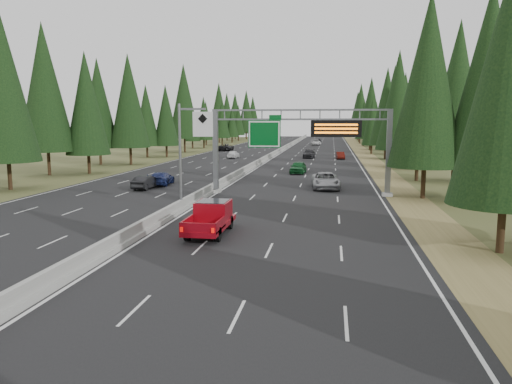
# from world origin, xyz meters

# --- Properties ---
(road) EXTENTS (32.00, 260.00, 0.08)m
(road) POSITION_xyz_m (0.00, 80.00, 0.04)
(road) COLOR black
(road) RESTS_ON ground
(shoulder_right) EXTENTS (3.60, 260.00, 0.06)m
(shoulder_right) POSITION_xyz_m (17.80, 80.00, 0.03)
(shoulder_right) COLOR olive
(shoulder_right) RESTS_ON ground
(shoulder_left) EXTENTS (3.60, 260.00, 0.06)m
(shoulder_left) POSITION_xyz_m (-17.80, 80.00, 0.03)
(shoulder_left) COLOR #404B23
(shoulder_left) RESTS_ON ground
(median_barrier) EXTENTS (0.70, 260.00, 0.85)m
(median_barrier) POSITION_xyz_m (0.00, 80.00, 0.41)
(median_barrier) COLOR gray
(median_barrier) RESTS_ON road
(sign_gantry) EXTENTS (16.75, 0.98, 7.80)m
(sign_gantry) POSITION_xyz_m (8.92, 34.88, 5.27)
(sign_gantry) COLOR slate
(sign_gantry) RESTS_ON road
(hov_sign_pole) EXTENTS (2.80, 0.50, 8.00)m
(hov_sign_pole) POSITION_xyz_m (0.58, 24.97, 4.72)
(hov_sign_pole) COLOR slate
(hov_sign_pole) RESTS_ON road
(tree_row_right) EXTENTS (12.22, 242.92, 18.17)m
(tree_row_right) POSITION_xyz_m (21.93, 72.41, 9.45)
(tree_row_right) COLOR black
(tree_row_right) RESTS_ON ground
(tree_row_left) EXTENTS (11.00, 240.04, 18.98)m
(tree_row_left) POSITION_xyz_m (-22.23, 72.53, 9.37)
(tree_row_left) COLOR black
(tree_row_left) RESTS_ON ground
(silver_minivan) EXTENTS (3.07, 5.94, 1.60)m
(silver_minivan) POSITION_xyz_m (10.61, 39.34, 0.88)
(silver_minivan) COLOR #A2A3A7
(silver_minivan) RESTS_ON road
(red_pickup) EXTENTS (2.06, 5.77, 1.88)m
(red_pickup) POSITION_xyz_m (4.01, 18.22, 1.12)
(red_pickup) COLOR black
(red_pickup) RESTS_ON road
(car_ahead_green) EXTENTS (2.11, 4.69, 1.57)m
(car_ahead_green) POSITION_xyz_m (6.90, 53.62, 0.86)
(car_ahead_green) COLOR #114E21
(car_ahead_green) RESTS_ON road
(car_ahead_dkred) EXTENTS (1.68, 3.97, 1.28)m
(car_ahead_dkred) POSITION_xyz_m (12.70, 79.10, 0.72)
(car_ahead_dkred) COLOR #4F110B
(car_ahead_dkred) RESTS_ON road
(car_ahead_dkgrey) EXTENTS (2.18, 5.32, 1.54)m
(car_ahead_dkgrey) POSITION_xyz_m (7.10, 80.95, 0.85)
(car_ahead_dkgrey) COLOR black
(car_ahead_dkgrey) RESTS_ON road
(car_ahead_white) EXTENTS (2.89, 5.61, 1.51)m
(car_ahead_white) POSITION_xyz_m (6.80, 129.72, 0.84)
(car_ahead_white) COLOR silver
(car_ahead_white) RESTS_ON road
(car_ahead_far) EXTENTS (1.86, 3.85, 1.27)m
(car_ahead_far) POSITION_xyz_m (7.01, 148.52, 0.71)
(car_ahead_far) COLOR black
(car_ahead_far) RESTS_ON road
(car_onc_near) EXTENTS (1.72, 4.12, 1.32)m
(car_onc_near) POSITION_xyz_m (-7.15, 36.39, 0.74)
(car_onc_near) COLOR black
(car_onc_near) RESTS_ON road
(car_onc_blue) EXTENTS (2.34, 4.96, 1.40)m
(car_onc_blue) POSITION_xyz_m (-6.66, 39.59, 0.78)
(car_onc_blue) COLOR navy
(car_onc_blue) RESTS_ON road
(car_onc_white) EXTENTS (1.85, 4.20, 1.41)m
(car_onc_white) POSITION_xyz_m (-6.53, 78.38, 0.78)
(car_onc_white) COLOR white
(car_onc_white) RESTS_ON road
(car_onc_far) EXTENTS (2.81, 5.85, 1.61)m
(car_onc_far) POSITION_xyz_m (-12.65, 100.75, 0.88)
(car_onc_far) COLOR black
(car_onc_far) RESTS_ON road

